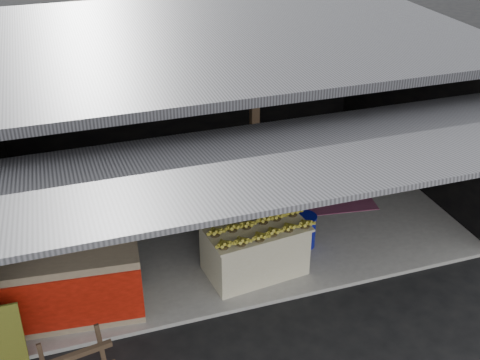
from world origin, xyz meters
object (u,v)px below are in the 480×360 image
object	(u,v)px
plastic_chair	(331,166)
white_crate	(240,202)
neighbor_stall	(73,281)
banana_table	(255,248)
water_barrel	(304,231)

from	to	relation	value
plastic_chair	white_crate	bearing A→B (deg)	-161.42
white_crate	neighbor_stall	size ratio (longest dim) A/B	0.60
banana_table	white_crate	world-z (taller)	white_crate
banana_table	neighbor_stall	xyz separation A→B (m)	(-2.47, -0.11, 0.13)
banana_table	water_barrel	size ratio (longest dim) A/B	3.01
plastic_chair	banana_table	bearing A→B (deg)	-139.70
white_crate	neighbor_stall	xyz separation A→B (m)	(-2.60, -1.13, -0.01)
white_crate	water_barrel	distance (m)	1.08
water_barrel	plastic_chair	bearing A→B (deg)	50.55
neighbor_stall	plastic_chair	xyz separation A→B (m)	(4.42, 1.72, 0.04)
banana_table	plastic_chair	world-z (taller)	plastic_chair
neighbor_stall	banana_table	bearing A→B (deg)	8.19
white_crate	neighbor_stall	world-z (taller)	neighbor_stall
neighbor_stall	plastic_chair	world-z (taller)	neighbor_stall
white_crate	banana_table	bearing A→B (deg)	-93.96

